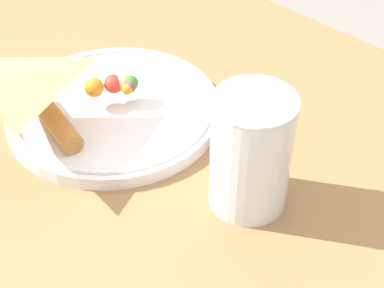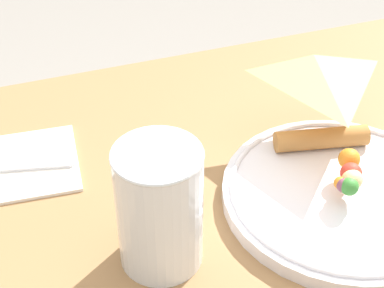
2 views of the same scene
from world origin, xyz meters
The scene contains 3 objects.
dining_table centered at (0.00, 0.00, 0.62)m, with size 1.09×0.71×0.74m.
plate_pizza centered at (0.17, 0.01, 0.76)m, with size 0.25×0.25×0.05m.
milk_glass centered at (-0.03, -0.01, 0.80)m, with size 0.08×0.08×0.13m.
Camera 1 is at (-0.28, 0.33, 1.18)m, focal length 55.00 mm.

